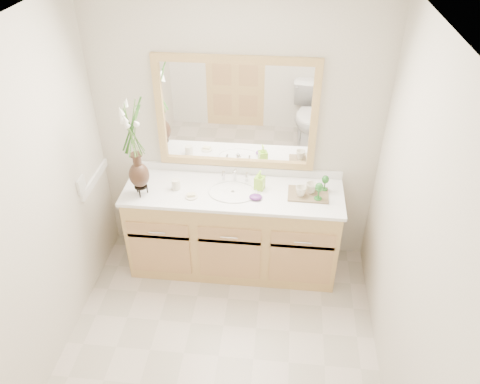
# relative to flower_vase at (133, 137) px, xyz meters

# --- Properties ---
(floor) EXTENTS (2.60, 2.60, 0.00)m
(floor) POSITION_rel_flower_vase_xyz_m (0.74, -0.89, -1.37)
(floor) COLOR beige
(floor) RESTS_ON ground
(ceiling) EXTENTS (2.40, 2.60, 0.02)m
(ceiling) POSITION_rel_flower_vase_xyz_m (0.74, -0.89, 1.03)
(ceiling) COLOR white
(ceiling) RESTS_ON wall_back
(wall_back) EXTENTS (2.40, 0.02, 2.40)m
(wall_back) POSITION_rel_flower_vase_xyz_m (0.74, 0.41, -0.17)
(wall_back) COLOR beige
(wall_back) RESTS_ON floor
(wall_left) EXTENTS (0.02, 2.60, 2.40)m
(wall_left) POSITION_rel_flower_vase_xyz_m (-0.46, -0.89, -0.17)
(wall_left) COLOR beige
(wall_left) RESTS_ON floor
(wall_right) EXTENTS (0.02, 2.60, 2.40)m
(wall_right) POSITION_rel_flower_vase_xyz_m (1.94, -0.89, -0.17)
(wall_right) COLOR beige
(wall_right) RESTS_ON floor
(vanity) EXTENTS (1.80, 0.55, 0.80)m
(vanity) POSITION_rel_flower_vase_xyz_m (0.74, 0.12, -0.97)
(vanity) COLOR tan
(vanity) RESTS_ON floor
(counter) EXTENTS (1.84, 0.57, 0.03)m
(counter) POSITION_rel_flower_vase_xyz_m (0.74, 0.12, -0.55)
(counter) COLOR white
(counter) RESTS_ON vanity
(sink) EXTENTS (0.38, 0.34, 0.23)m
(sink) POSITION_rel_flower_vase_xyz_m (0.74, 0.11, -0.59)
(sink) COLOR white
(sink) RESTS_ON counter
(mirror) EXTENTS (1.32, 0.04, 0.97)m
(mirror) POSITION_rel_flower_vase_xyz_m (0.74, 0.39, 0.04)
(mirror) COLOR white
(mirror) RESTS_ON wall_back
(switch_plate) EXTENTS (0.02, 0.12, 0.12)m
(switch_plate) POSITION_rel_flower_vase_xyz_m (-0.44, -0.13, -0.39)
(switch_plate) COLOR white
(switch_plate) RESTS_ON wall_left
(flower_vase) EXTENTS (0.19, 0.19, 0.79)m
(flower_vase) POSITION_rel_flower_vase_xyz_m (0.00, 0.00, 0.00)
(flower_vase) COLOR black
(flower_vase) RESTS_ON counter
(tumbler) EXTENTS (0.07, 0.07, 0.09)m
(tumbler) POSITION_rel_flower_vase_xyz_m (0.27, 0.10, -0.49)
(tumbler) COLOR beige
(tumbler) RESTS_ON counter
(soap_dish) EXTENTS (0.11, 0.11, 0.03)m
(soap_dish) POSITION_rel_flower_vase_xyz_m (0.42, -0.00, -0.53)
(soap_dish) COLOR beige
(soap_dish) RESTS_ON counter
(soap_bottle) EXTENTS (0.09, 0.09, 0.16)m
(soap_bottle) POSITION_rel_flower_vase_xyz_m (0.96, 0.18, -0.46)
(soap_bottle) COLOR #9CE536
(soap_bottle) RESTS_ON counter
(purple_dish) EXTENTS (0.12, 0.11, 0.04)m
(purple_dish) POSITION_rel_flower_vase_xyz_m (0.94, 0.03, -0.52)
(purple_dish) COLOR #5E2878
(purple_dish) RESTS_ON counter
(tray) EXTENTS (0.33, 0.23, 0.02)m
(tray) POSITION_rel_flower_vase_xyz_m (1.37, 0.13, -0.53)
(tray) COLOR brown
(tray) RESTS_ON counter
(mug_left) EXTENTS (0.11, 0.11, 0.09)m
(mug_left) POSITION_rel_flower_vase_xyz_m (1.30, 0.09, -0.48)
(mug_left) COLOR beige
(mug_left) RESTS_ON tray
(mug_right) EXTENTS (0.12, 0.12, 0.09)m
(mug_right) POSITION_rel_flower_vase_xyz_m (1.39, 0.15, -0.47)
(mug_right) COLOR beige
(mug_right) RESTS_ON tray
(goblet_front) EXTENTS (0.07, 0.07, 0.15)m
(goblet_front) POSITION_rel_flower_vase_xyz_m (1.45, 0.06, -0.42)
(goblet_front) COLOR #236722
(goblet_front) RESTS_ON tray
(goblet_back) EXTENTS (0.06, 0.06, 0.13)m
(goblet_back) POSITION_rel_flower_vase_xyz_m (1.50, 0.20, -0.43)
(goblet_back) COLOR #236722
(goblet_back) RESTS_ON tray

